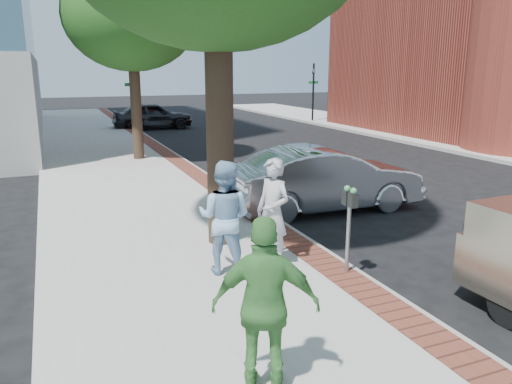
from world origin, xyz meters
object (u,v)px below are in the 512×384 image
person_officer (225,217)px  person_green (266,306)px  sedan_silver (325,179)px  parking_meter (349,212)px  bg_car (153,116)px  person_gray (273,212)px

person_officer → person_green: (-0.64, -3.15, 0.01)m
person_officer → sedan_silver: person_officer is taller
parking_meter → bg_car: (1.30, 23.04, -0.42)m
person_gray → person_green: (-1.52, -3.17, 0.02)m
parking_meter → sedan_silver: bearing=64.9°
parking_meter → person_officer: (-1.87, 0.80, -0.11)m
person_gray → sedan_silver: bearing=115.5°
person_gray → person_green: person_green is taller
parking_meter → sedan_silver: parking_meter is taller
person_green → person_gray: bearing=-91.5°
parking_meter → person_gray: (-1.00, 0.82, -0.12)m
sedan_silver → bg_car: (-0.51, 19.16, -0.02)m
person_gray → person_green: bearing=-47.5°
parking_meter → bg_car: bearing=86.8°
sedan_silver → bg_car: bearing=3.5°
person_green → sedan_silver: size_ratio=0.39×
person_green → parking_meter: bearing=-112.8°
person_officer → sedan_silver: bearing=-103.1°
parking_meter → bg_car: 23.08m
person_gray → person_green: 3.51m
person_officer → sedan_silver: (3.69, 3.07, -0.30)m
person_gray → bg_car: bearing=152.2°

